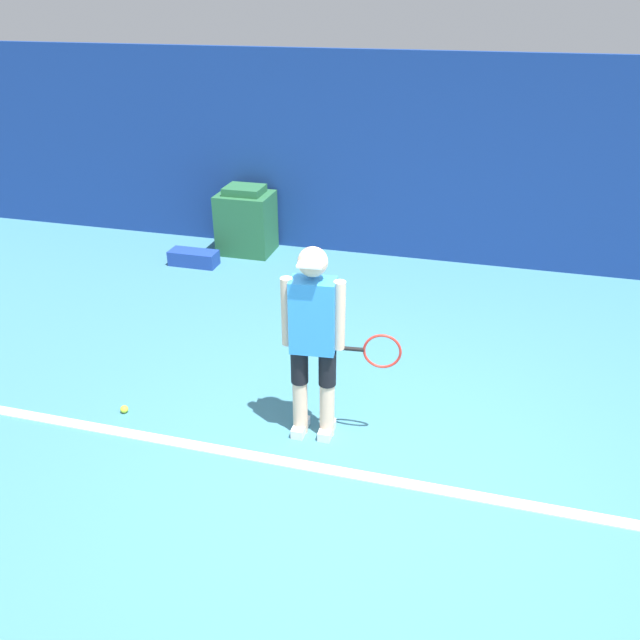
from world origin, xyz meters
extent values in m
plane|color=teal|center=(0.00, 0.00, 0.00)|extent=(24.00, 24.00, 0.00)
cube|color=navy|center=(0.00, 4.52, 1.30)|extent=(24.00, 0.10, 2.61)
cube|color=white|center=(0.00, 0.05, 0.01)|extent=(21.60, 0.10, 0.01)
cylinder|color=beige|center=(-0.54, 0.45, 0.25)|extent=(0.12, 0.12, 0.49)
cylinder|color=black|center=(-0.54, 0.45, 0.64)|extent=(0.14, 0.14, 0.30)
cube|color=white|center=(-0.54, 0.45, 0.04)|extent=(0.10, 0.24, 0.08)
cylinder|color=beige|center=(-0.32, 0.47, 0.25)|extent=(0.12, 0.12, 0.49)
cylinder|color=black|center=(-0.32, 0.47, 0.64)|extent=(0.14, 0.14, 0.30)
cube|color=white|center=(-0.32, 0.47, 0.04)|extent=(0.10, 0.24, 0.08)
cube|color=#338CE0|center=(-0.43, 0.46, 1.08)|extent=(0.36, 0.23, 0.59)
sphere|color=beige|center=(-0.43, 0.46, 1.52)|extent=(0.22, 0.22, 0.22)
cube|color=white|center=(-0.42, 0.36, 1.54)|extent=(0.19, 0.14, 0.02)
cylinder|color=beige|center=(-0.62, 0.44, 1.10)|extent=(0.09, 0.09, 0.55)
cylinder|color=beige|center=(-0.23, 0.48, 1.10)|extent=(0.09, 0.09, 0.55)
cylinder|color=black|center=(-0.14, 0.49, 0.83)|extent=(0.19, 0.05, 0.03)
torus|color=red|center=(0.09, 0.51, 0.83)|extent=(0.29, 0.05, 0.29)
sphere|color=#D1E533|center=(-2.08, 0.31, 0.03)|extent=(0.07, 0.07, 0.07)
cube|color=#28663D|center=(-2.40, 4.13, 0.41)|extent=(0.72, 0.58, 0.82)
cube|color=#28663D|center=(-2.40, 4.13, 0.87)|extent=(0.50, 0.41, 0.10)
cube|color=#1E3D99|center=(-2.91, 3.48, 0.10)|extent=(0.64, 0.27, 0.19)
camera|label=1|loc=(0.68, -3.50, 3.22)|focal=35.00mm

